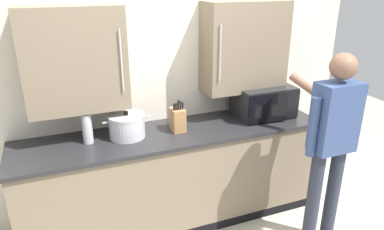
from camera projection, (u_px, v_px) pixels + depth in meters
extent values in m
cube|color=beige|center=(160.00, 70.00, 3.25)|extent=(3.90, 0.10, 2.78)
cube|color=#756651|center=(75.00, 60.00, 2.74)|extent=(0.78, 0.32, 0.81)
cylinder|color=#B7BABF|center=(121.00, 61.00, 2.71)|extent=(0.01, 0.01, 0.49)
cube|color=#756651|center=(244.00, 47.00, 3.26)|extent=(0.78, 0.32, 0.81)
cylinder|color=#B7BABF|center=(220.00, 53.00, 2.99)|extent=(0.01, 0.01, 0.49)
cube|color=#756651|center=(175.00, 179.00, 3.28)|extent=(2.68, 0.60, 0.89)
cube|color=#232326|center=(174.00, 133.00, 3.12)|extent=(2.72, 0.64, 0.03)
cube|color=black|center=(263.00, 101.00, 3.41)|extent=(0.54, 0.36, 0.30)
cube|color=beige|center=(257.00, 102.00, 3.38)|extent=(0.35, 0.31, 0.24)
cube|color=black|center=(292.00, 105.00, 3.32)|extent=(0.15, 0.01, 0.27)
cube|color=black|center=(268.00, 109.00, 3.22)|extent=(0.39, 0.05, 0.27)
cube|color=#A37547|center=(178.00, 120.00, 3.09)|extent=(0.11, 0.15, 0.20)
cylinder|color=black|center=(174.00, 107.00, 3.01)|extent=(0.02, 0.02, 0.06)
cylinder|color=black|center=(176.00, 107.00, 3.02)|extent=(0.02, 0.02, 0.06)
cylinder|color=black|center=(178.00, 105.00, 3.02)|extent=(0.02, 0.02, 0.09)
cylinder|color=black|center=(180.00, 105.00, 3.03)|extent=(0.02, 0.02, 0.08)
cylinder|color=black|center=(182.00, 106.00, 3.04)|extent=(0.02, 0.02, 0.06)
cylinder|color=#B7BABF|center=(127.00, 127.00, 2.97)|extent=(0.30, 0.30, 0.18)
cylinder|color=#B7BABF|center=(126.00, 116.00, 2.94)|extent=(0.30, 0.30, 0.02)
cylinder|color=black|center=(126.00, 113.00, 2.93)|extent=(0.04, 0.04, 0.03)
cylinder|color=#B7BABF|center=(105.00, 123.00, 2.89)|extent=(0.05, 0.02, 0.02)
cylinder|color=#B7BABF|center=(147.00, 117.00, 3.01)|extent=(0.05, 0.02, 0.02)
cylinder|color=#B7BABF|center=(87.00, 129.00, 2.85)|extent=(0.08, 0.08, 0.25)
cylinder|color=black|center=(85.00, 112.00, 2.80)|extent=(0.09, 0.09, 0.03)
cylinder|color=#282D3D|center=(313.00, 201.00, 2.94)|extent=(0.11, 0.11, 0.91)
cylinder|color=#282D3D|center=(332.00, 196.00, 3.01)|extent=(0.11, 0.11, 0.91)
cube|color=#334775|center=(335.00, 117.00, 2.71)|extent=(0.34, 0.20, 0.55)
sphere|color=brown|center=(344.00, 66.00, 2.56)|extent=(0.20, 0.20, 0.20)
cylinder|color=brown|center=(321.00, 96.00, 2.90)|extent=(0.32, 0.54, 0.32)
cylinder|color=#334775|center=(313.00, 127.00, 2.66)|extent=(0.07, 0.07, 0.47)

